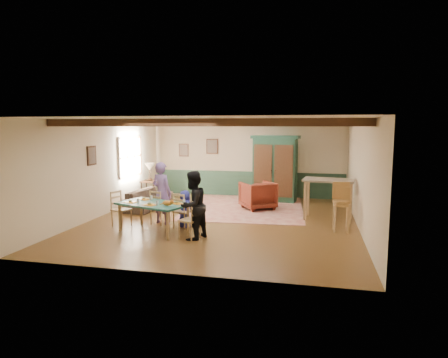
% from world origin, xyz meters
% --- Properties ---
extents(floor, '(8.00, 8.00, 0.00)m').
position_xyz_m(floor, '(0.00, 0.00, 0.00)').
color(floor, '#503316').
rests_on(floor, ground).
extents(wall_back, '(7.00, 0.02, 2.70)m').
position_xyz_m(wall_back, '(0.00, 4.00, 1.35)').
color(wall_back, beige).
rests_on(wall_back, floor).
extents(wall_left, '(0.02, 8.00, 2.70)m').
position_xyz_m(wall_left, '(-3.50, 0.00, 1.35)').
color(wall_left, beige).
rests_on(wall_left, floor).
extents(wall_right, '(0.02, 8.00, 2.70)m').
position_xyz_m(wall_right, '(3.50, 0.00, 1.35)').
color(wall_right, beige).
rests_on(wall_right, floor).
extents(ceiling, '(7.00, 8.00, 0.02)m').
position_xyz_m(ceiling, '(0.00, 0.00, 2.70)').
color(ceiling, white).
rests_on(ceiling, wall_back).
extents(wainscot_back, '(6.95, 0.03, 0.90)m').
position_xyz_m(wainscot_back, '(0.00, 3.98, 0.45)').
color(wainscot_back, '#213D2D').
rests_on(wainscot_back, floor).
extents(ceiling_beam_front, '(6.95, 0.16, 0.16)m').
position_xyz_m(ceiling_beam_front, '(0.00, -2.30, 2.61)').
color(ceiling_beam_front, black).
rests_on(ceiling_beam_front, ceiling).
extents(ceiling_beam_mid, '(6.95, 0.16, 0.16)m').
position_xyz_m(ceiling_beam_mid, '(0.00, 0.40, 2.61)').
color(ceiling_beam_mid, black).
rests_on(ceiling_beam_mid, ceiling).
extents(ceiling_beam_back, '(6.95, 0.16, 0.16)m').
position_xyz_m(ceiling_beam_back, '(0.00, 3.00, 2.61)').
color(ceiling_beam_back, black).
rests_on(ceiling_beam_back, ceiling).
extents(window_left, '(0.06, 1.60, 1.30)m').
position_xyz_m(window_left, '(-3.47, 1.70, 1.55)').
color(window_left, white).
rests_on(window_left, wall_left).
extents(picture_left_wall, '(0.04, 0.42, 0.52)m').
position_xyz_m(picture_left_wall, '(-3.47, -0.60, 1.75)').
color(picture_left_wall, '#796A58').
rests_on(picture_left_wall, wall_left).
extents(picture_back_a, '(0.45, 0.04, 0.55)m').
position_xyz_m(picture_back_a, '(-1.30, 3.97, 1.80)').
color(picture_back_a, '#796A58').
rests_on(picture_back_a, wall_back).
extents(picture_back_b, '(0.38, 0.04, 0.48)m').
position_xyz_m(picture_back_b, '(-2.40, 3.97, 1.65)').
color(picture_back_b, '#796A58').
rests_on(picture_back_b, wall_back).
extents(dining_table, '(1.91, 1.44, 0.71)m').
position_xyz_m(dining_table, '(-1.36, -1.48, 0.35)').
color(dining_table, '#1C5950').
rests_on(dining_table, floor).
extents(dining_chair_far_left, '(0.51, 0.52, 0.89)m').
position_xyz_m(dining_chair_far_left, '(-1.50, -0.72, 0.45)').
color(dining_chair_far_left, tan).
rests_on(dining_chair_far_left, floor).
extents(dining_chair_far_right, '(0.51, 0.52, 0.89)m').
position_xyz_m(dining_chair_far_right, '(-0.78, -0.96, 0.45)').
color(dining_chair_far_right, tan).
rests_on(dining_chair_far_right, floor).
extents(dining_chair_end_left, '(0.52, 0.51, 0.89)m').
position_xyz_m(dining_chair_end_left, '(-2.38, -1.13, 0.45)').
color(dining_chair_end_left, tan).
rests_on(dining_chair_end_left, floor).
extents(dining_chair_end_right, '(0.52, 0.51, 0.89)m').
position_xyz_m(dining_chair_end_right, '(-0.34, -1.83, 0.45)').
color(dining_chair_end_right, tan).
rests_on(dining_chair_end_right, floor).
extents(person_man, '(0.69, 0.56, 1.62)m').
position_xyz_m(person_man, '(-1.47, -0.65, 0.81)').
color(person_man, '#7B5C9E').
rests_on(person_man, floor).
extents(person_woman, '(0.80, 0.91, 1.55)m').
position_xyz_m(person_woman, '(-0.25, -1.86, 0.78)').
color(person_woman, black).
rests_on(person_woman, floor).
extents(person_child, '(0.53, 0.44, 0.95)m').
position_xyz_m(person_child, '(-0.76, -0.89, 0.47)').
color(person_child, '#252B97').
rests_on(person_child, floor).
extents(cat, '(0.36, 0.24, 0.17)m').
position_xyz_m(cat, '(-0.90, -1.74, 0.79)').
color(cat, orange).
rests_on(cat, dining_table).
extents(place_setting_near_left, '(0.45, 0.39, 0.11)m').
position_xyz_m(place_setting_near_left, '(-1.93, -1.53, 0.76)').
color(place_setting_near_left, orange).
rests_on(place_setting_near_left, dining_table).
extents(place_setting_near_center, '(0.45, 0.39, 0.11)m').
position_xyz_m(place_setting_near_center, '(-1.35, -1.73, 0.76)').
color(place_setting_near_center, orange).
rests_on(place_setting_near_center, dining_table).
extents(place_setting_far_left, '(0.45, 0.39, 0.11)m').
position_xyz_m(place_setting_far_left, '(-1.77, -1.09, 0.76)').
color(place_setting_far_left, orange).
rests_on(place_setting_far_left, dining_table).
extents(place_setting_far_right, '(0.45, 0.39, 0.11)m').
position_xyz_m(place_setting_far_right, '(-0.80, -1.43, 0.76)').
color(place_setting_far_right, orange).
rests_on(place_setting_far_right, dining_table).
extents(area_rug, '(3.86, 4.47, 0.01)m').
position_xyz_m(area_rug, '(0.28, 1.88, 0.01)').
color(area_rug, beige).
rests_on(area_rug, floor).
extents(armoire, '(1.64, 0.82, 2.23)m').
position_xyz_m(armoire, '(1.09, 3.19, 1.12)').
color(armoire, '#133021').
rests_on(armoire, floor).
extents(armchair, '(1.28, 1.29, 0.85)m').
position_xyz_m(armchair, '(0.71, 1.75, 0.43)').
color(armchair, '#44130D').
rests_on(armchair, floor).
extents(sofa, '(0.93, 2.02, 0.57)m').
position_xyz_m(sofa, '(-2.62, 1.13, 0.29)').
color(sofa, '#3A2C24').
rests_on(sofa, floor).
extents(end_table, '(0.55, 0.55, 0.67)m').
position_xyz_m(end_table, '(-3.16, 2.52, 0.33)').
color(end_table, black).
rests_on(end_table, floor).
extents(table_lamp, '(0.34, 0.34, 0.61)m').
position_xyz_m(table_lamp, '(-3.16, 2.52, 0.97)').
color(table_lamp, beige).
rests_on(table_lamp, end_table).
extents(counter_table, '(1.43, 0.94, 1.12)m').
position_xyz_m(counter_table, '(2.77, 0.78, 0.56)').
color(counter_table, tan).
rests_on(counter_table, floor).
extents(bar_stool_left, '(0.45, 0.49, 1.19)m').
position_xyz_m(bar_stool_left, '(3.05, -0.44, 0.59)').
color(bar_stool_left, '#A57840').
rests_on(bar_stool_left, floor).
extents(bar_stool_right, '(0.43, 0.46, 1.07)m').
position_xyz_m(bar_stool_right, '(3.05, -0.47, 0.54)').
color(bar_stool_right, '#A57840').
rests_on(bar_stool_right, floor).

